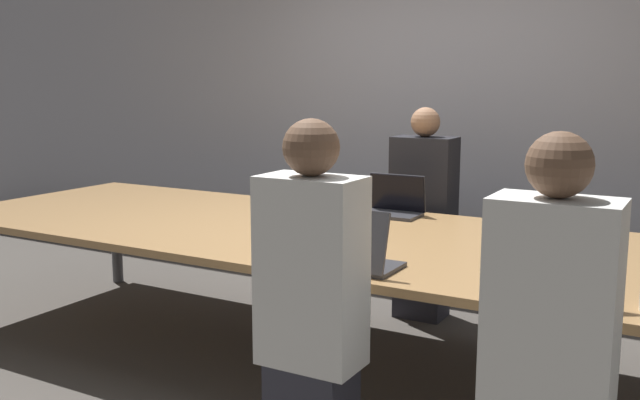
# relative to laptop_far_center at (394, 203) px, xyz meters

# --- Properties ---
(ground_plane) EXTENTS (24.00, 24.00, 0.00)m
(ground_plane) POSITION_rel_laptop_far_center_xyz_m (-0.16, -0.62, -0.82)
(ground_plane) COLOR #4C4742
(curtain_wall) EXTENTS (12.00, 0.06, 2.80)m
(curtain_wall) POSITION_rel_laptop_far_center_xyz_m (-0.16, 1.24, 0.58)
(curtain_wall) COLOR #9999A3
(curtain_wall) RESTS_ON ground_plane
(conference_table) EXTENTS (4.73, 1.60, 0.75)m
(conference_table) POSITION_rel_laptop_far_center_xyz_m (-0.16, -0.62, -0.11)
(conference_table) COLOR #9E7547
(conference_table) RESTS_ON ground_plane
(laptop_far_center) EXTENTS (0.36, 0.24, 0.25)m
(laptop_far_center) POSITION_rel_laptop_far_center_xyz_m (0.00, 0.00, 0.00)
(laptop_far_center) COLOR #333338
(laptop_far_center) RESTS_ON conference_table
(person_far_center) EXTENTS (0.40, 0.24, 1.39)m
(person_far_center) POSITION_rel_laptop_far_center_xyz_m (0.04, 0.40, -0.15)
(person_far_center) COLOR #2D2D38
(person_far_center) RESTS_ON ground_plane
(laptop_near_right) EXTENTS (0.32, 0.23, 0.22)m
(laptop_near_right) POSITION_rel_laptop_far_center_xyz_m (1.27, -1.26, -0.01)
(laptop_near_right) COLOR #333338
(laptop_near_right) RESTS_ON conference_table
(person_near_right) EXTENTS (0.40, 0.24, 1.41)m
(person_near_right) POSITION_rel_laptop_far_center_xyz_m (1.28, -1.67, -0.14)
(person_near_right) COLOR #2D2D38
(person_near_right) RESTS_ON ground_plane
(laptop_near_midright) EXTENTS (0.35, 0.27, 0.27)m
(laptop_near_midright) POSITION_rel_laptop_far_center_xyz_m (0.37, -1.27, 0.01)
(laptop_near_midright) COLOR #333338
(laptop_near_midright) RESTS_ON conference_table
(person_near_midright) EXTENTS (0.40, 0.24, 1.42)m
(person_near_midright) POSITION_rel_laptop_far_center_xyz_m (0.36, -1.61, -0.13)
(person_near_midright) COLOR #2D2D38
(person_near_midright) RESTS_ON ground_plane
(stapler) EXTENTS (0.12, 0.15, 0.05)m
(stapler) POSITION_rel_laptop_far_center_xyz_m (0.15, -0.69, -0.05)
(stapler) COLOR black
(stapler) RESTS_ON conference_table
(notebook) EXTENTS (0.25, 0.18, 0.02)m
(notebook) POSITION_rel_laptop_far_center_xyz_m (-0.26, -0.70, -0.06)
(notebook) COLOR #2D4C8C
(notebook) RESTS_ON conference_table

